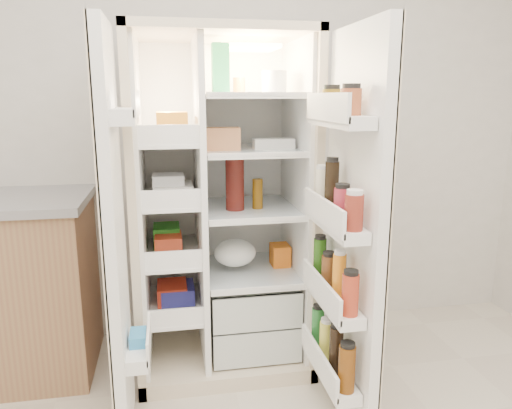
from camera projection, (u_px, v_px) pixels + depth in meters
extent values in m
cube|color=silver|center=(216.00, 118.00, 2.89)|extent=(4.00, 0.02, 2.70)
cube|color=beige|center=(215.00, 194.00, 2.92)|extent=(0.92, 0.04, 1.80)
cube|color=beige|center=(137.00, 209.00, 2.52)|extent=(0.04, 0.70, 1.80)
cube|color=beige|center=(300.00, 202.00, 2.68)|extent=(0.04, 0.70, 1.80)
cube|color=beige|center=(218.00, 34.00, 2.41)|extent=(0.92, 0.70, 0.04)
cube|color=beige|center=(223.00, 351.00, 2.79)|extent=(0.92, 0.70, 0.08)
cube|color=white|center=(215.00, 191.00, 2.89)|extent=(0.84, 0.02, 1.68)
cube|color=white|center=(143.00, 205.00, 2.53)|extent=(0.02, 0.62, 1.68)
cube|color=white|center=(295.00, 199.00, 2.67)|extent=(0.02, 0.62, 1.68)
cube|color=white|center=(200.00, 203.00, 2.58)|extent=(0.03, 0.62, 1.68)
cube|color=silver|center=(250.00, 327.00, 2.77)|extent=(0.47, 0.52, 0.19)
cube|color=silver|center=(250.00, 294.00, 2.73)|extent=(0.47, 0.52, 0.19)
cube|color=#FFD18C|center=(247.00, 48.00, 2.50)|extent=(0.30, 0.30, 0.02)
cube|color=white|center=(175.00, 305.00, 2.68)|extent=(0.28, 0.58, 0.02)
cube|color=white|center=(173.00, 253.00, 2.61)|extent=(0.28, 0.58, 0.02)
cube|color=white|center=(171.00, 199.00, 2.54)|extent=(0.28, 0.58, 0.02)
cube|color=white|center=(168.00, 141.00, 2.48)|extent=(0.28, 0.58, 0.02)
cube|color=white|center=(249.00, 271.00, 2.71)|extent=(0.49, 0.58, 0.01)
cube|color=white|center=(249.00, 208.00, 2.64)|extent=(0.49, 0.58, 0.01)
cube|color=white|center=(249.00, 149.00, 2.56)|extent=(0.49, 0.58, 0.02)
cube|color=white|center=(249.00, 95.00, 2.50)|extent=(0.49, 0.58, 0.02)
cube|color=red|center=(174.00, 294.00, 2.66)|extent=(0.16, 0.20, 0.10)
cube|color=green|center=(172.00, 240.00, 2.60)|extent=(0.14, 0.18, 0.12)
cube|color=white|center=(170.00, 190.00, 2.54)|extent=(0.20, 0.22, 0.07)
cube|color=orange|center=(168.00, 125.00, 2.46)|extent=(0.15, 0.16, 0.14)
cube|color=#3535A0|center=(174.00, 295.00, 2.66)|extent=(0.18, 0.20, 0.09)
cube|color=#CC4324|center=(172.00, 242.00, 2.60)|extent=(0.14, 0.18, 0.10)
cube|color=white|center=(170.00, 185.00, 2.53)|extent=(0.16, 0.16, 0.12)
sphere|color=orange|center=(231.00, 346.00, 2.68)|extent=(0.07, 0.07, 0.07)
sphere|color=orange|center=(245.00, 341.00, 2.74)|extent=(0.07, 0.07, 0.07)
sphere|color=orange|center=(264.00, 342.00, 2.72)|extent=(0.07, 0.07, 0.07)
sphere|color=orange|center=(236.00, 333.00, 2.83)|extent=(0.07, 0.07, 0.07)
ellipsoid|color=#356923|center=(250.00, 291.00, 2.74)|extent=(0.26, 0.24, 0.11)
cylinder|color=#4F1511|center=(235.00, 181.00, 2.54)|extent=(0.10, 0.10, 0.30)
cylinder|color=brown|center=(258.00, 194.00, 2.58)|extent=(0.06, 0.06, 0.16)
cube|color=#25884F|center=(220.00, 69.00, 2.37)|extent=(0.08, 0.08, 0.24)
cylinder|color=silver|center=(274.00, 82.00, 2.44)|extent=(0.12, 0.12, 0.11)
cylinder|color=#9A5E23|center=(239.00, 86.00, 2.54)|extent=(0.06, 0.06, 0.08)
cube|color=silver|center=(273.00, 144.00, 2.52)|extent=(0.21, 0.09, 0.05)
cube|color=#C98050|center=(221.00, 139.00, 2.46)|extent=(0.19, 0.10, 0.11)
ellipsoid|color=white|center=(235.00, 258.00, 2.67)|extent=(0.23, 0.21, 0.15)
cube|color=orange|center=(280.00, 255.00, 2.77)|extent=(0.10, 0.12, 0.12)
cube|color=white|center=(115.00, 240.00, 1.99)|extent=(0.05, 0.40, 1.72)
cube|color=beige|center=(109.00, 240.00, 1.98)|extent=(0.01, 0.40, 1.72)
cube|color=white|center=(139.00, 349.00, 2.11)|extent=(0.09, 0.32, 0.06)
cube|color=white|center=(125.00, 116.00, 1.89)|extent=(0.09, 0.32, 0.06)
cube|color=#338CCC|center=(138.00, 343.00, 2.10)|extent=(0.07, 0.12, 0.10)
cube|color=white|center=(354.00, 234.00, 2.08)|extent=(0.05, 0.58, 1.72)
cube|color=beige|center=(359.00, 233.00, 2.08)|extent=(0.01, 0.58, 1.72)
cube|color=white|center=(330.00, 370.00, 2.20)|extent=(0.11, 0.50, 0.05)
cube|color=white|center=(332.00, 300.00, 2.13)|extent=(0.11, 0.50, 0.05)
cube|color=white|center=(335.00, 223.00, 2.05)|extent=(0.11, 0.50, 0.05)
cube|color=white|center=(339.00, 121.00, 1.96)|extent=(0.11, 0.50, 0.05)
cylinder|color=#66340B|center=(347.00, 369.00, 1.99)|extent=(0.07, 0.07, 0.20)
cylinder|color=black|center=(336.00, 350.00, 2.11)|extent=(0.06, 0.06, 0.22)
cylinder|color=#DBD749|center=(326.00, 340.00, 2.24)|extent=(0.06, 0.06, 0.18)
cylinder|color=#277731|center=(318.00, 326.00, 2.36)|extent=(0.06, 0.06, 0.19)
cylinder|color=#AE341D|center=(350.00, 295.00, 1.91)|extent=(0.07, 0.07, 0.17)
cylinder|color=orange|center=(339.00, 278.00, 2.03)|extent=(0.06, 0.06, 0.21)
cylinder|color=brown|center=(329.00, 273.00, 2.16)|extent=(0.07, 0.07, 0.16)
cylinder|color=#255714|center=(320.00, 259.00, 2.28)|extent=(0.06, 0.06, 0.20)
cylinder|color=maroon|center=(354.00, 212.00, 1.84)|extent=(0.07, 0.07, 0.14)
cylinder|color=#A32A37|center=(342.00, 205.00, 1.96)|extent=(0.07, 0.07, 0.14)
cylinder|color=black|center=(332.00, 188.00, 2.08)|extent=(0.06, 0.06, 0.23)
cylinder|color=#F1E7C6|center=(322.00, 188.00, 2.21)|extent=(0.06, 0.06, 0.18)
cylinder|color=#964625|center=(351.00, 102.00, 1.83)|extent=(0.08, 0.08, 0.10)
cylinder|color=brown|center=(331.00, 101.00, 2.04)|extent=(0.08, 0.08, 0.10)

